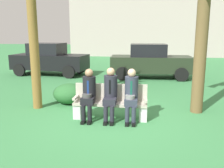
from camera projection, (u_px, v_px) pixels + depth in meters
ground_plane at (112, 121)px, 6.31m from camera, size 80.00×80.00×0.00m
park_bench at (110, 103)px, 6.45m from camera, size 1.91×0.44×0.90m
seated_man_left at (89, 92)px, 6.32m from camera, size 0.34×0.72×1.31m
seated_man_middle at (110, 91)px, 6.26m from camera, size 0.34×0.72×1.35m
seated_man_right at (131, 93)px, 6.19m from camera, size 0.34×0.72×1.33m
shrub_near_bench at (70, 94)px, 7.81m from camera, size 1.03×0.95×0.65m
parked_car_near at (50, 59)px, 13.02m from camera, size 4.05×2.06×1.68m
parked_car_far at (150, 61)px, 12.11m from camera, size 3.94×1.79×1.68m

